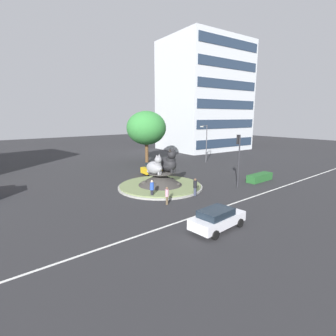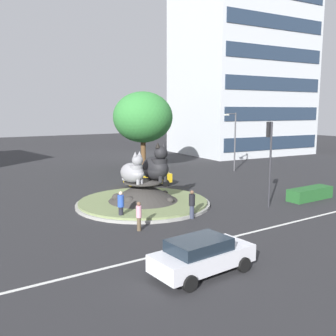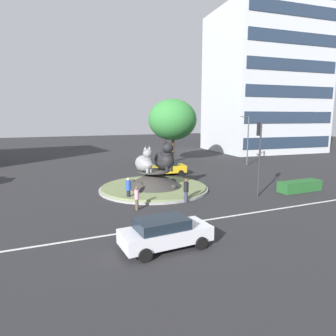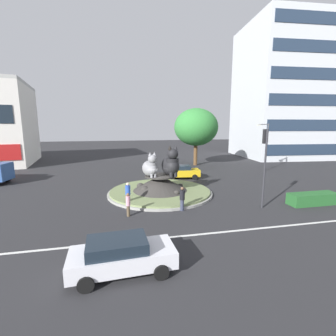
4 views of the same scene
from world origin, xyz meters
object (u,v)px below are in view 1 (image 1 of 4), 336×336
at_px(office_tower, 204,97).
at_px(sedan_on_far_lane, 217,218).
at_px(traffic_light_mast, 239,151).
at_px(pedestrian_blue_shirt, 152,189).
at_px(cat_statue_grey, 155,167).
at_px(broadleaf_tree_behind_island, 146,128).
at_px(streetlight_arm, 206,141).
at_px(pedestrian_black_shirt, 195,187).
at_px(pedestrian_pink_shirt, 167,195).
at_px(cat_statue_black, 168,163).
at_px(hatchback_near_shophouse, 156,169).

distance_m(office_tower, sedan_on_far_lane, 48.45).
bearing_deg(traffic_light_mast, pedestrian_blue_shirt, 77.09).
xyz_separation_m(cat_statue_grey, broadleaf_tree_behind_island, (9.18, 14.79, 3.40)).
xyz_separation_m(office_tower, streetlight_arm, (-14.07, -13.72, -8.72)).
distance_m(pedestrian_blue_shirt, sedan_on_far_lane, 8.81).
height_order(pedestrian_black_shirt, pedestrian_pink_shirt, pedestrian_black_shirt).
height_order(cat_statue_black, sedan_on_far_lane, cat_statue_black).
xyz_separation_m(cat_statue_grey, cat_statue_black, (1.87, -0.00, 0.20)).
height_order(cat_statue_black, pedestrian_black_shirt, cat_statue_black).
bearing_deg(hatchback_near_shophouse, traffic_light_mast, -66.40).
distance_m(cat_statue_black, office_tower, 37.53).
height_order(traffic_light_mast, pedestrian_black_shirt, traffic_light_mast).
distance_m(cat_statue_grey, sedan_on_far_lane, 11.58).
bearing_deg(broadleaf_tree_behind_island, pedestrian_black_shirt, -111.24).
height_order(traffic_light_mast, office_tower, office_tower).
height_order(cat_statue_grey, office_tower, office_tower).
height_order(streetlight_arm, hatchback_near_shophouse, streetlight_arm).
height_order(cat_statue_black, office_tower, office_tower).
bearing_deg(streetlight_arm, broadleaf_tree_behind_island, -53.42).
height_order(pedestrian_black_shirt, sedan_on_far_lane, pedestrian_black_shirt).
xyz_separation_m(cat_statue_grey, pedestrian_black_shirt, (1.71, -4.45, -1.58)).
distance_m(cat_statue_black, hatchback_near_shophouse, 6.75).
bearing_deg(broadleaf_tree_behind_island, streetlight_arm, -41.66).
bearing_deg(hatchback_near_shophouse, streetlight_arm, 16.89).
xyz_separation_m(streetlight_arm, sedan_on_far_lane, (-19.59, -19.11, -2.96)).
bearing_deg(streetlight_arm, cat_statue_grey, 13.71).
xyz_separation_m(pedestrian_blue_shirt, sedan_on_far_lane, (-0.67, -8.79, -0.14)).
bearing_deg(traffic_light_mast, pedestrian_black_shirt, 86.68).
distance_m(cat_statue_grey, broadleaf_tree_behind_island, 17.74).
xyz_separation_m(sedan_on_far_lane, hatchback_near_shophouse, (7.32, 17.00, 0.02)).
distance_m(cat_statue_black, pedestrian_black_shirt, 4.80).
bearing_deg(pedestrian_pink_shirt, cat_statue_grey, 29.90).
height_order(office_tower, sedan_on_far_lane, office_tower).
relative_size(traffic_light_mast, pedestrian_black_shirt, 3.31).
xyz_separation_m(office_tower, hatchback_near_shophouse, (-26.34, -15.83, -11.66)).
height_order(broadleaf_tree_behind_island, streetlight_arm, broadleaf_tree_behind_island).
distance_m(cat_statue_black, traffic_light_mast, 7.93).
bearing_deg(traffic_light_mast, streetlight_arm, -31.71).
relative_size(cat_statue_grey, pedestrian_blue_shirt, 1.32).
bearing_deg(pedestrian_blue_shirt, hatchback_near_shophouse, -130.40).
height_order(pedestrian_pink_shirt, sedan_on_far_lane, pedestrian_pink_shirt).
xyz_separation_m(streetlight_arm, pedestrian_blue_shirt, (-18.93, -10.32, -2.82)).
bearing_deg(pedestrian_pink_shirt, pedestrian_blue_shirt, 52.53).
bearing_deg(streetlight_arm, pedestrian_pink_shirt, 22.12).
relative_size(cat_statue_black, sedan_on_far_lane, 0.64).
bearing_deg(pedestrian_blue_shirt, sedan_on_far_lane, 84.29).
height_order(pedestrian_blue_shirt, hatchback_near_shophouse, pedestrian_blue_shirt).
distance_m(broadleaf_tree_behind_island, pedestrian_blue_shirt, 21.10).
bearing_deg(cat_statue_grey, hatchback_near_shophouse, 124.29).
relative_size(cat_statue_grey, cat_statue_black, 0.82).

